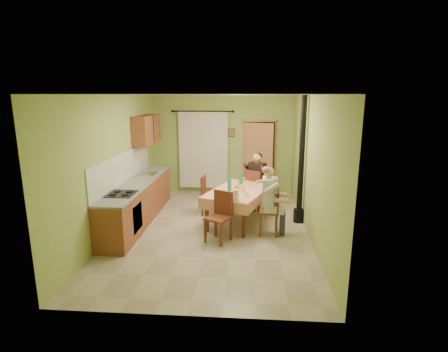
# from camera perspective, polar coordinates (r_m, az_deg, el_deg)

# --- Properties ---
(floor) EXTENTS (4.00, 6.00, 0.01)m
(floor) POSITION_cam_1_polar(r_m,az_deg,el_deg) (7.53, -1.98, -8.70)
(floor) COLOR tan
(floor) RESTS_ON ground
(room_shell) EXTENTS (4.04, 6.04, 2.82)m
(room_shell) POSITION_cam_1_polar(r_m,az_deg,el_deg) (7.06, -2.09, 5.16)
(room_shell) COLOR #9FB95F
(room_shell) RESTS_ON ground
(kitchen_run) EXTENTS (0.64, 3.64, 1.56)m
(kitchen_run) POSITION_cam_1_polar(r_m,az_deg,el_deg) (8.09, -13.83, -3.91)
(kitchen_run) COLOR brown
(kitchen_run) RESTS_ON ground
(upper_cabinets) EXTENTS (0.35, 1.40, 0.70)m
(upper_cabinets) POSITION_cam_1_polar(r_m,az_deg,el_deg) (9.07, -12.52, 7.44)
(upper_cabinets) COLOR brown
(upper_cabinets) RESTS_ON room_shell
(curtain) EXTENTS (1.70, 0.07, 2.22)m
(curtain) POSITION_cam_1_polar(r_m,az_deg,el_deg) (10.05, -3.40, 4.30)
(curtain) COLOR black
(curtain) RESTS_ON ground
(doorway) EXTENTS (0.96, 0.29, 2.15)m
(doorway) POSITION_cam_1_polar(r_m,az_deg,el_deg) (10.02, 5.69, 3.00)
(doorway) COLOR black
(doorway) RESTS_ON ground
(dining_table) EXTENTS (1.61, 2.05, 0.76)m
(dining_table) POSITION_cam_1_polar(r_m,az_deg,el_deg) (7.80, 2.36, -4.95)
(dining_table) COLOR #EB9B7B
(dining_table) RESTS_ON ground
(tableware) EXTENTS (0.72, 1.63, 0.33)m
(tableware) POSITION_cam_1_polar(r_m,az_deg,el_deg) (7.57, 2.18, -1.99)
(tableware) COLOR white
(tableware) RESTS_ON dining_table
(chair_far) EXTENTS (0.62, 0.62, 1.02)m
(chair_far) POSITION_cam_1_polar(r_m,az_deg,el_deg) (8.77, 5.19, -3.55)
(chair_far) COLOR brown
(chair_far) RESTS_ON ground
(chair_near) EXTENTS (0.57, 0.57, 0.98)m
(chair_near) POSITION_cam_1_polar(r_m,az_deg,el_deg) (6.85, -0.89, -8.32)
(chair_near) COLOR brown
(chair_near) RESTS_ON ground
(chair_right) EXTENTS (0.40, 0.40, 0.94)m
(chair_right) POSITION_cam_1_polar(r_m,az_deg,el_deg) (7.25, 7.40, -7.22)
(chair_right) COLOR brown
(chair_right) RESTS_ON ground
(chair_left) EXTENTS (0.43, 0.43, 0.95)m
(chair_left) POSITION_cam_1_polar(r_m,az_deg,el_deg) (8.34, -2.28, -4.39)
(chair_left) COLOR brown
(chair_left) RESTS_ON ground
(man_far) EXTENTS (0.65, 0.63, 1.39)m
(man_far) POSITION_cam_1_polar(r_m,az_deg,el_deg) (8.63, 5.32, 0.21)
(man_far) COLOR black
(man_far) RESTS_ON chair_far
(man_right) EXTENTS (0.47, 0.59, 1.39)m
(man_right) POSITION_cam_1_polar(r_m,az_deg,el_deg) (7.07, 7.44, -2.72)
(man_right) COLOR beige
(man_right) RESTS_ON chair_right
(stove_flue) EXTENTS (0.24, 0.24, 2.80)m
(stove_flue) POSITION_cam_1_polar(r_m,az_deg,el_deg) (7.84, 12.39, -0.26)
(stove_flue) COLOR black
(stove_flue) RESTS_ON ground
(picture_back) EXTENTS (0.19, 0.03, 0.23)m
(picture_back) POSITION_cam_1_polar(r_m,az_deg,el_deg) (9.99, 1.20, 7.08)
(picture_back) COLOR black
(picture_back) RESTS_ON room_shell
(picture_right) EXTENTS (0.03, 0.31, 0.21)m
(picture_right) POSITION_cam_1_polar(r_m,az_deg,el_deg) (8.29, 12.58, 6.24)
(picture_right) COLOR brown
(picture_right) RESTS_ON room_shell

